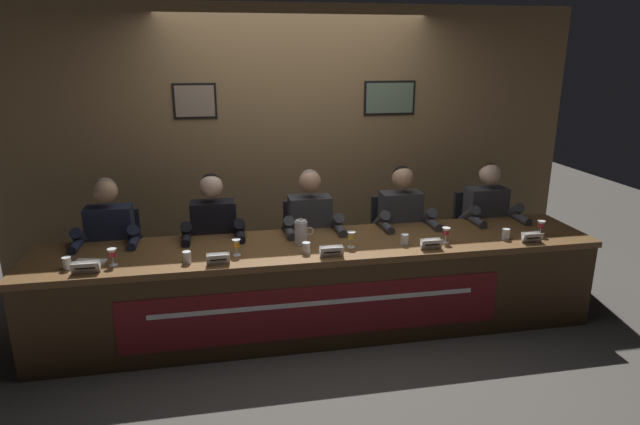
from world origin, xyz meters
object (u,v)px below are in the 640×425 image
Objects in this scene: panelist_right at (403,225)px; panelist_center at (312,230)px; juice_glass_far_left at (112,254)px; chair_center at (308,252)px; panelist_left at (214,236)px; chair_right at (395,246)px; nameplate_right at (431,244)px; document_stack_far_left at (88,263)px; juice_glass_far_right at (541,225)px; water_cup_far_left at (67,264)px; nameplate_far_right at (532,237)px; nameplate_left at (218,259)px; nameplate_far_left at (86,267)px; conference_table at (323,274)px; water_cup_left at (187,258)px; water_cup_center at (306,248)px; juice_glass_left at (236,244)px; juice_glass_right at (446,232)px; chair_far_left at (117,265)px; panelist_far_left at (110,243)px; panelist_far_right at (489,219)px; water_pitcher_central at (301,232)px; water_cup_right at (404,240)px; nameplate_center at (332,251)px; chair_left at (216,259)px; water_cup_far_right at (506,234)px; chair_far_right at (476,241)px.

panelist_center is at bearing 180.00° from panelist_right.
juice_glass_far_left is 1.74m from chair_center.
panelist_left is 1.00× the size of panelist_center.
nameplate_right is (-0.01, -0.87, 0.34)m from chair_right.
document_stack_far_left is at bearing -163.50° from panelist_center.
water_cup_far_left is at bearing -179.50° from juice_glass_far_right.
document_stack_far_left is (-3.34, 0.18, -0.03)m from nameplate_far_right.
nameplate_far_left is at bearing 179.31° from nameplate_left.
chair_center is at bearing 26.78° from juice_glass_far_left.
nameplate_far_left reaches higher than conference_table.
water_cup_left is (0.67, 0.06, -0.00)m from nameplate_far_left.
water_cup_center reaches higher than nameplate_left.
juice_glass_left is 1.00× the size of juice_glass_right.
panelist_center is 5.08× the size of document_stack_far_left.
chair_far_left reaches higher than juice_glass_right.
panelist_far_left is 3.28m from panelist_far_right.
juice_glass_far_left is (-1.51, -0.06, 0.30)m from conference_table.
chair_right is 5.40× the size of nameplate_far_right.
juice_glass_right is at bearing -9.70° from water_pitcher_central.
water_cup_right is 1.17m from juice_glass_far_right.
nameplate_center is 0.63m from water_cup_right.
nameplate_center is at bearing -6.14° from document_stack_far_left.
document_stack_far_left is at bearing -175.20° from water_pitcher_central.
chair_right is 1.29m from juice_glass_far_right.
juice_glass_right reaches higher than nameplate_far_left.
chair_left is at bearing 130.75° from water_cup_center.
panelist_left is 0.78m from water_pitcher_central.
conference_table is 4.94× the size of chair_right.
juice_glass_far_left is 2.99m from water_cup_far_right.
chair_far_right is (3.28, 0.20, -0.28)m from panelist_far_left.
chair_right reaches higher than nameplate_far_right.
document_stack_far_left is at bearing -157.53° from chair_center.
chair_left is 0.89m from panelist_center.
chair_right is 5.40× the size of nameplate_right.
chair_far_left is 1.72m from water_cup_center.
juice_glass_left is at bearing 167.08° from nameplate_center.
chair_center is 1.29m from juice_glass_right.
chair_left is at bearing 139.32° from conference_table.
document_stack_far_left is at bearing 168.66° from nameplate_left.
nameplate_center is (1.04, -0.07, 0.00)m from water_cup_left.
juice_glass_left reaches higher than water_cup_far_left.
nameplate_far_left is 2.66m from chair_right.
panelist_far_left is at bearing -175.38° from chair_right.
panelist_far_left is 1.09m from nameplate_left.
chair_left is at bearing 180.00° from chair_far_right.
water_cup_far_left is at bearing 176.44° from nameplate_center.
chair_far_right is 3.42m from document_stack_far_left.
water_pitcher_central is 1.56m from document_stack_far_left.
panelist_right is at bearing 31.38° from water_cup_center.
juice_glass_left is at bearing -160.18° from panelist_right.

